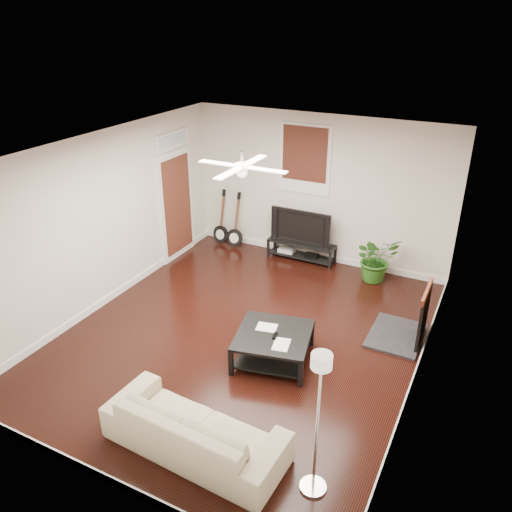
# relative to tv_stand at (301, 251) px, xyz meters

# --- Properties ---
(room) EXTENTS (5.01, 6.01, 2.81)m
(room) POSITION_rel_tv_stand_xyz_m (0.22, -2.78, 1.21)
(room) COLOR black
(room) RESTS_ON ground
(brick_accent) EXTENTS (0.02, 2.20, 2.80)m
(brick_accent) POSITION_rel_tv_stand_xyz_m (2.70, -1.78, 1.21)
(brick_accent) COLOR brown
(brick_accent) RESTS_ON floor
(fireplace) EXTENTS (0.80, 1.10, 0.92)m
(fireplace) POSITION_rel_tv_stand_xyz_m (2.42, -1.78, 0.27)
(fireplace) COLOR black
(fireplace) RESTS_ON floor
(window_back) EXTENTS (1.00, 0.06, 1.30)m
(window_back) POSITION_rel_tv_stand_xyz_m (-0.08, 0.19, 1.76)
(window_back) COLOR black
(window_back) RESTS_ON wall_back
(door_left) EXTENTS (0.08, 1.00, 2.50)m
(door_left) POSITION_rel_tv_stand_xyz_m (-2.24, -0.88, 1.06)
(door_left) COLOR white
(door_left) RESTS_ON wall_left
(tv_stand) EXTENTS (1.33, 0.35, 0.37)m
(tv_stand) POSITION_rel_tv_stand_xyz_m (0.00, 0.00, 0.00)
(tv_stand) COLOR black
(tv_stand) RESTS_ON floor
(tv) EXTENTS (1.19, 0.16, 0.68)m
(tv) POSITION_rel_tv_stand_xyz_m (0.00, 0.02, 0.53)
(tv) COLOR black
(tv) RESTS_ON tv_stand
(coffee_table) EXTENTS (1.19, 1.19, 0.42)m
(coffee_table) POSITION_rel_tv_stand_xyz_m (0.85, -3.11, 0.02)
(coffee_table) COLOR black
(coffee_table) RESTS_ON floor
(sofa) EXTENTS (2.10, 0.91, 0.60)m
(sofa) POSITION_rel_tv_stand_xyz_m (0.78, -4.97, 0.11)
(sofa) COLOR tan
(sofa) RESTS_ON floor
(floor_lamp) EXTENTS (0.29, 0.29, 1.68)m
(floor_lamp) POSITION_rel_tv_stand_xyz_m (2.13, -4.87, 0.66)
(floor_lamp) COLOR silver
(floor_lamp) RESTS_ON floor
(potted_plant) EXTENTS (1.01, 1.01, 0.85)m
(potted_plant) POSITION_rel_tv_stand_xyz_m (1.49, -0.17, 0.24)
(potted_plant) COLOR #265E1A
(potted_plant) RESTS_ON floor
(guitar_left) EXTENTS (0.38, 0.29, 1.15)m
(guitar_left) POSITION_rel_tv_stand_xyz_m (-1.80, -0.03, 0.39)
(guitar_left) COLOR black
(guitar_left) RESTS_ON floor
(guitar_right) EXTENTS (0.36, 0.26, 1.15)m
(guitar_right) POSITION_rel_tv_stand_xyz_m (-1.45, -0.06, 0.39)
(guitar_right) COLOR black
(guitar_right) RESTS_ON floor
(ceiling_fan) EXTENTS (1.24, 1.24, 0.32)m
(ceiling_fan) POSITION_rel_tv_stand_xyz_m (0.22, -2.78, 2.41)
(ceiling_fan) COLOR white
(ceiling_fan) RESTS_ON ceiling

